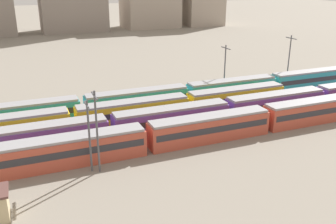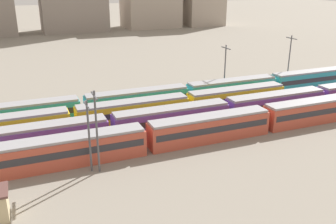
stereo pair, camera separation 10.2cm
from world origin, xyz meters
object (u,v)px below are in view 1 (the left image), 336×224
at_px(train_track_1, 227,111).
at_px(train_track_3, 187,94).
at_px(catenary_pole_1, 289,59).
at_px(catenary_pole_2, 89,133).
at_px(train_track_2, 133,112).
at_px(catenary_pole_0, 97,128).
at_px(train_track_0, 315,110).
at_px(catenary_pole_3, 225,67).

relative_size(train_track_1, train_track_3, 1.00).
distance_m(catenary_pole_1, catenary_pole_2, 50.59).
bearing_deg(train_track_2, train_track_1, -20.54).
relative_size(catenary_pole_0, catenary_pole_1, 0.93).
relative_size(train_track_0, catenary_pole_3, 9.57).
relative_size(train_track_2, catenary_pole_1, 5.18).
height_order(catenary_pole_0, catenary_pole_1, catenary_pole_1).
height_order(catenary_pole_2, catenary_pole_3, catenary_pole_3).
bearing_deg(train_track_3, train_track_2, -156.15).
bearing_deg(catenary_pole_3, train_track_0, -72.92).
bearing_deg(train_track_3, catenary_pole_1, 6.96).
xyz_separation_m(train_track_0, train_track_3, (-15.19, 15.60, 0.00)).
xyz_separation_m(train_track_2, catenary_pole_1, (36.59, 8.23, 4.04)).
bearing_deg(train_track_1, catenary_pole_3, 61.33).
relative_size(catenary_pole_0, catenary_pole_3, 1.03).
distance_m(train_track_1, catenary_pole_0, 24.08).
bearing_deg(catenary_pole_0, train_track_1, 20.57).
distance_m(train_track_1, catenary_pole_2, 24.64).
relative_size(train_track_1, train_track_2, 1.34).
distance_m(catenary_pole_0, catenary_pole_1, 50.00).
xyz_separation_m(train_track_0, train_track_2, (-26.95, 10.40, -0.00)).
xyz_separation_m(catenary_pole_1, catenary_pole_3, (-15.37, 0.01, -0.51)).
relative_size(train_track_1, catenary_pole_1, 6.94).
bearing_deg(train_track_1, train_track_2, 159.46).
distance_m(train_track_3, catenary_pole_3, 10.55).
bearing_deg(train_track_0, catenary_pole_1, 62.64).
distance_m(train_track_3, catenary_pole_1, 25.34).
height_order(train_track_2, catenary_pole_0, catenary_pole_0).
bearing_deg(catenary_pole_0, train_track_2, 58.22).
relative_size(train_track_3, catenary_pole_1, 6.94).
relative_size(train_track_1, catenary_pole_3, 7.64).
xyz_separation_m(catenary_pole_0, catenary_pole_2, (-0.85, 0.42, -0.61)).
bearing_deg(train_track_1, catenary_pole_2, -161.05).
xyz_separation_m(train_track_2, catenary_pole_2, (-9.25, -13.14, 3.06)).
bearing_deg(catenary_pole_3, catenary_pole_1, -0.03).
relative_size(train_track_0, train_track_1, 1.25).
bearing_deg(train_track_1, catenary_pole_1, 30.60).
xyz_separation_m(train_track_1, catenary_pole_0, (-22.28, -8.36, 3.67)).
bearing_deg(train_track_2, train_track_0, -21.10).
distance_m(train_track_0, catenary_pole_1, 21.36).
bearing_deg(catenary_pole_2, train_track_0, 4.33).
bearing_deg(catenary_pole_0, catenary_pole_1, 25.84).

